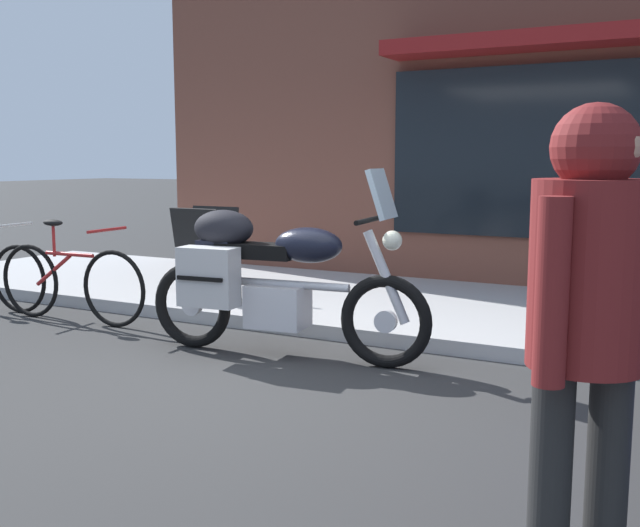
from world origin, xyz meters
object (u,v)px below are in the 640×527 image
(touring_motorcycle, at_px, (267,276))
(parked_bicycle, at_px, (70,281))
(pedestrian_walking, at_px, (588,298))
(sandwich_board_sign, at_px, (205,252))

(touring_motorcycle, xyz_separation_m, parked_bicycle, (-2.23, 0.19, -0.24))
(pedestrian_walking, distance_m, sandwich_board_sign, 5.42)
(touring_motorcycle, bearing_deg, sandwich_board_sign, 139.57)
(parked_bicycle, xyz_separation_m, pedestrian_walking, (4.81, -2.35, 0.66))
(touring_motorcycle, xyz_separation_m, pedestrian_walking, (2.58, -2.17, 0.42))
(pedestrian_walking, xyz_separation_m, sandwich_board_sign, (-4.13, 3.48, -0.47))
(sandwich_board_sign, bearing_deg, parked_bicycle, -121.28)
(parked_bicycle, bearing_deg, pedestrian_walking, -26.06)
(parked_bicycle, xyz_separation_m, sandwich_board_sign, (0.69, 1.13, 0.19))
(touring_motorcycle, distance_m, sandwich_board_sign, 2.03)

